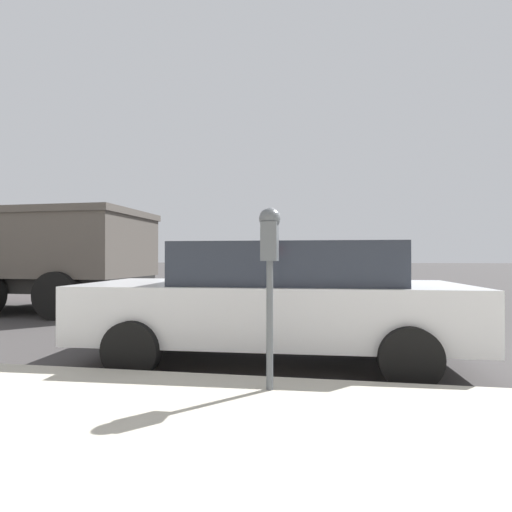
{
  "coord_description": "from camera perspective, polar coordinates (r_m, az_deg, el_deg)",
  "views": [
    {
      "loc": [
        -6.06,
        0.05,
        1.33
      ],
      "look_at": [
        -2.01,
        0.72,
        1.35
      ],
      "focal_mm": 28.0,
      "sensor_mm": 36.0,
      "label": 1
    }
  ],
  "objects": [
    {
      "name": "ground_plane",
      "position": [
        6.2,
        9.84,
        -12.67
      ],
      "size": [
        220.0,
        220.0,
        0.0
      ],
      "primitive_type": "plane",
      "color": "#3D3A3A"
    },
    {
      "name": "parking_meter",
      "position": [
        3.51,
        1.98,
        0.81
      ],
      "size": [
        0.21,
        0.19,
        1.6
      ],
      "color": "#4C5156",
      "rests_on": "sidewalk"
    },
    {
      "name": "car_silver",
      "position": [
        5.19,
        2.88,
        -6.1
      ],
      "size": [
        2.27,
        4.82,
        1.52
      ],
      "rotation": [
        0.0,
        0.0,
        0.04
      ],
      "color": "#B7BABF",
      "rests_on": "ground_plane"
    }
  ]
}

